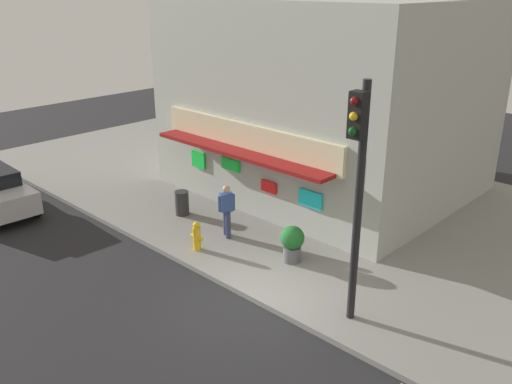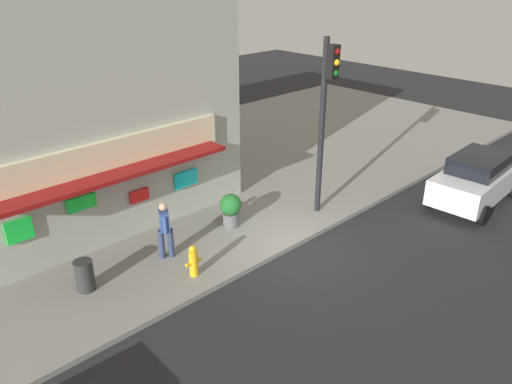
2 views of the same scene
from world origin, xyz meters
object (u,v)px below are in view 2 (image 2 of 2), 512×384
Objects in this scene: traffic_light at (326,106)px; fire_hydrant at (193,261)px; pedestrian at (165,228)px; potted_plant_by_doorway at (231,208)px; trash_can at (85,276)px; parked_car_white at (477,179)px.

traffic_light is 6.01m from fire_hydrant.
traffic_light reaches higher than pedestrian.
pedestrian is at bearing -176.50° from potted_plant_by_doorway.
trash_can is 0.77× the size of potted_plant_by_doorway.
trash_can is 4.75m from potted_plant_by_doorway.
fire_hydrant is 0.21× the size of parked_car_white.
traffic_light reaches higher than trash_can.
traffic_light is 1.35× the size of parked_car_white.
pedestrian is 1.58× the size of potted_plant_by_doorway.
traffic_light is at bearing -11.91° from pedestrian.
fire_hydrant is (-5.16, -0.11, -3.07)m from traffic_light.
pedestrian is (-5.17, 1.09, -2.60)m from traffic_light.
pedestrian is 0.41× the size of parked_car_white.
pedestrian is at bearing 157.21° from parked_car_white.
pedestrian is at bearing 168.09° from traffic_light.
parked_car_white is (7.30, -4.24, 0.15)m from potted_plant_by_doorway.
parked_car_white reaches higher than potted_plant_by_doorway.
fire_hydrant is 0.83× the size of potted_plant_by_doorway.
traffic_light is 4.18m from potted_plant_by_doorway.
pedestrian reaches higher than trash_can.
fire_hydrant is at bearing -89.58° from pedestrian.
potted_plant_by_doorway is 8.44m from parked_car_white.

